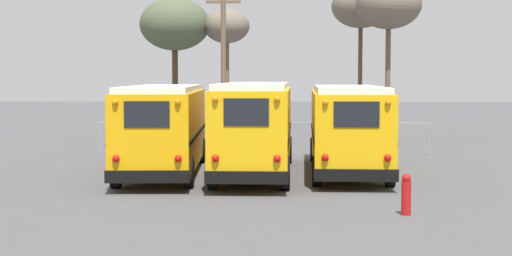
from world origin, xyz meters
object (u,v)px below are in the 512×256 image
school_bus_0 (164,126)px  bare_tree_2 (227,28)px  bare_tree_1 (361,7)px  school_bus_2 (347,126)px  utility_pole (223,59)px  school_bus_1 (256,125)px  bare_tree_3 (389,5)px  bare_tree_0 (175,25)px  fire_hydrant (406,194)px

school_bus_0 → bare_tree_2: bearing=88.0°
bare_tree_1 → school_bus_2: bearing=-96.4°
school_bus_0 → utility_pole: bearing=86.0°
school_bus_1 → bare_tree_3: (6.73, 17.35, 5.67)m
utility_pole → bare_tree_1: bearing=39.4°
bare_tree_0 → bare_tree_2: size_ratio=1.09×
bare_tree_0 → bare_tree_2: bearing=-0.6°
school_bus_1 → fire_hydrant: school_bus_1 is taller
school_bus_2 → bare_tree_1: bearing=83.6°
utility_pole → bare_tree_2: (-0.28, 5.68, 1.99)m
school_bus_2 → bare_tree_1: (2.16, 19.23, 5.89)m
school_bus_1 → bare_tree_2: (-2.57, 19.33, 4.57)m
bare_tree_3 → school_bus_1: bearing=-111.2°
school_bus_1 → utility_pole: 14.07m
school_bus_2 → bare_tree_0: 21.19m
utility_pole → bare_tree_2: utility_pole is taller
bare_tree_2 → bare_tree_3: size_ratio=0.84×
school_bus_2 → utility_pole: (-5.53, 12.90, 2.64)m
bare_tree_3 → utility_pole: bearing=-157.7°
school_bus_1 → utility_pole: size_ratio=1.24×
school_bus_2 → bare_tree_2: bare_tree_2 is taller
school_bus_0 → bare_tree_1: size_ratio=1.12×
school_bus_2 → bare_tree_3: (3.49, 16.60, 5.74)m
school_bus_2 → bare_tree_3: 17.91m
school_bus_0 → bare_tree_3: bare_tree_3 is taller
school_bus_2 → fire_hydrant: school_bus_2 is taller
bare_tree_1 → bare_tree_3: (1.33, -2.63, -0.14)m
school_bus_1 → bare_tree_2: bare_tree_2 is taller
utility_pole → bare_tree_3: bare_tree_3 is taller
school_bus_0 → fire_hydrant: school_bus_0 is taller
bare_tree_1 → bare_tree_2: bare_tree_1 is taller
school_bus_2 → bare_tree_2: 20.02m
fire_hydrant → school_bus_0: bearing=132.6°
bare_tree_2 → bare_tree_1: bearing=4.6°
school_bus_2 → bare_tree_0: bare_tree_0 is taller
school_bus_0 → bare_tree_0: 20.03m
school_bus_1 → utility_pole: bearing=99.5°
school_bus_0 → bare_tree_2: (0.68, 19.27, 4.62)m
school_bus_2 → bare_tree_3: size_ratio=1.13×
school_bus_1 → bare_tree_0: (-5.67, 19.36, 4.74)m
utility_pole → bare_tree_1: size_ratio=0.93×
school_bus_0 → bare_tree_3: size_ratio=1.13×
school_bus_1 → bare_tree_3: bearing=68.8°
school_bus_1 → bare_tree_2: 20.03m
bare_tree_0 → fire_hydrant: bearing=-70.3°
school_bus_1 → fire_hydrant: size_ratio=9.98×
bare_tree_0 → bare_tree_2: bare_tree_0 is taller
school_bus_1 → bare_tree_0: 20.73m
bare_tree_0 → utility_pole: bearing=-59.3°
bare_tree_1 → bare_tree_3: bearing=-63.2°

